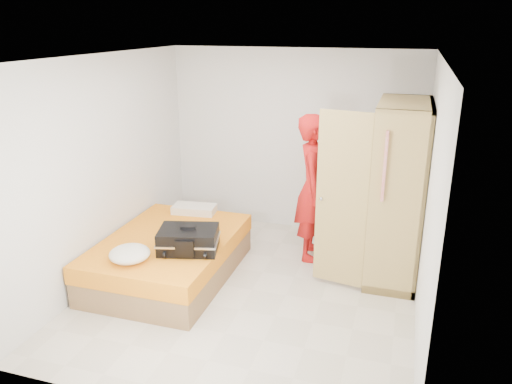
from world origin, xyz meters
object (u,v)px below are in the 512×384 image
(person, at_px, (314,188))
(wardrobe, at_px, (393,197))
(bed, at_px, (170,257))
(round_cushion, at_px, (130,254))
(suitcase, at_px, (188,240))

(person, bearing_deg, wardrobe, -108.05)
(bed, distance_m, wardrobe, 2.74)
(round_cushion, bearing_deg, bed, 79.92)
(suitcase, bearing_deg, round_cushion, -153.14)
(wardrobe, distance_m, round_cushion, 3.04)
(person, xyz_separation_m, suitcase, (-1.15, -1.29, -0.31))
(bed, xyz_separation_m, person, (1.52, 1.06, 0.69))
(wardrobe, height_order, person, wardrobe)
(wardrobe, xyz_separation_m, person, (-0.98, 0.23, -0.06))
(bed, bearing_deg, wardrobe, 18.37)
(suitcase, bearing_deg, wardrobe, 12.04)
(wardrobe, height_order, round_cushion, wardrobe)
(person, height_order, suitcase, person)
(bed, relative_size, wardrobe, 0.96)
(suitcase, distance_m, round_cushion, 0.65)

